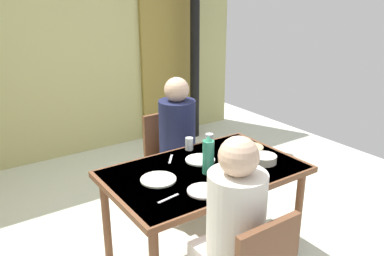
% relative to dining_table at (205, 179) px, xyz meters
% --- Properties ---
extents(ground_plane, '(5.96, 5.96, 0.00)m').
position_rel_dining_table_xyz_m(ground_plane, '(-0.19, 0.22, -0.65)').
color(ground_plane, silver).
extents(wall_back, '(4.74, 0.10, 2.78)m').
position_rel_dining_table_xyz_m(wall_back, '(-0.19, 2.51, 0.74)').
color(wall_back, tan).
rests_on(wall_back, ground_plane).
extents(door_wooden, '(0.80, 0.05, 2.00)m').
position_rel_dining_table_xyz_m(door_wooden, '(1.21, 2.43, 0.35)').
color(door_wooden, olive).
rests_on(door_wooden, ground_plane).
extents(stove_pipe_column, '(0.12, 0.12, 2.78)m').
position_rel_dining_table_xyz_m(stove_pipe_column, '(1.43, 2.16, 0.74)').
color(stove_pipe_column, black).
rests_on(stove_pipe_column, ground_plane).
extents(dining_table, '(1.32, 0.82, 0.73)m').
position_rel_dining_table_xyz_m(dining_table, '(0.00, 0.00, 0.00)').
color(dining_table, brown).
rests_on(dining_table, ground_plane).
extents(chair_far_diner, '(0.40, 0.40, 0.87)m').
position_rel_dining_table_xyz_m(chair_far_diner, '(0.19, 0.76, -0.15)').
color(chair_far_diner, brown).
rests_on(chair_far_diner, ground_plane).
extents(person_near_diner, '(0.30, 0.37, 0.77)m').
position_rel_dining_table_xyz_m(person_near_diner, '(-0.27, -0.63, 0.13)').
color(person_near_diner, white).
rests_on(person_near_diner, ground_plane).
extents(person_far_diner, '(0.30, 0.37, 0.77)m').
position_rel_dining_table_xyz_m(person_far_diner, '(0.19, 0.63, 0.13)').
color(person_far_diner, '#232646').
rests_on(person_far_diner, ground_plane).
extents(water_bottle_green_near, '(0.08, 0.08, 0.26)m').
position_rel_dining_table_xyz_m(water_bottle_green_near, '(-0.02, -0.06, 0.20)').
color(water_bottle_green_near, '#32906F').
rests_on(water_bottle_green_near, dining_table).
extents(serving_bowl_center, '(0.17, 0.17, 0.05)m').
position_rel_dining_table_xyz_m(serving_bowl_center, '(0.41, -0.15, 0.11)').
color(serving_bowl_center, silver).
rests_on(serving_bowl_center, dining_table).
extents(dinner_plate_near_left, '(0.23, 0.23, 0.01)m').
position_rel_dining_table_xyz_m(dinner_plate_near_left, '(-0.34, 0.03, 0.08)').
color(dinner_plate_near_left, white).
rests_on(dinner_plate_near_left, dining_table).
extents(dinner_plate_near_right, '(0.20, 0.20, 0.01)m').
position_rel_dining_table_xyz_m(dinner_plate_near_right, '(-0.19, -0.25, 0.08)').
color(dinner_plate_near_right, white).
rests_on(dinner_plate_near_right, dining_table).
extents(dinner_plate_far_center, '(0.21, 0.21, 0.01)m').
position_rel_dining_table_xyz_m(dinner_plate_far_center, '(0.06, 0.13, 0.08)').
color(dinner_plate_far_center, white).
rests_on(dinner_plate_far_center, dining_table).
extents(drinking_glass_by_near_diner, '(0.06, 0.06, 0.10)m').
position_rel_dining_table_xyz_m(drinking_glass_by_near_diner, '(0.33, 0.02, 0.13)').
color(drinking_glass_by_near_diner, silver).
rests_on(drinking_glass_by_near_diner, dining_table).
extents(drinking_glass_by_far_diner, '(0.06, 0.06, 0.10)m').
position_rel_dining_table_xyz_m(drinking_glass_by_far_diner, '(0.11, 0.34, 0.13)').
color(drinking_glass_by_far_diner, silver).
rests_on(drinking_glass_by_far_diner, dining_table).
extents(drinking_glass_spare_center, '(0.06, 0.06, 0.11)m').
position_rel_dining_table_xyz_m(drinking_glass_spare_center, '(0.26, 0.30, 0.13)').
color(drinking_glass_spare_center, silver).
rests_on(drinking_glass_spare_center, dining_table).
extents(bread_plate_sliced, '(0.19, 0.19, 0.02)m').
position_rel_dining_table_xyz_m(bread_plate_sliced, '(0.50, 0.09, 0.09)').
color(bread_plate_sliced, '#DBB77A').
rests_on(bread_plate_sliced, dining_table).
extents(cutlery_knife_near, '(0.03, 0.15, 0.00)m').
position_rel_dining_table_xyz_m(cutlery_knife_near, '(0.22, -0.19, 0.08)').
color(cutlery_knife_near, silver).
rests_on(cutlery_knife_near, dining_table).
extents(cutlery_fork_near, '(0.11, 0.13, 0.00)m').
position_rel_dining_table_xyz_m(cutlery_fork_near, '(-0.10, 0.27, 0.08)').
color(cutlery_fork_near, silver).
rests_on(cutlery_fork_near, dining_table).
extents(cutlery_knife_far, '(0.15, 0.04, 0.00)m').
position_rel_dining_table_xyz_m(cutlery_knife_far, '(-0.41, -0.20, 0.08)').
color(cutlery_knife_far, silver).
rests_on(cutlery_knife_far, dining_table).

